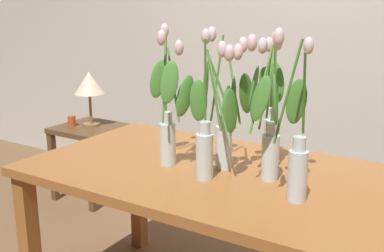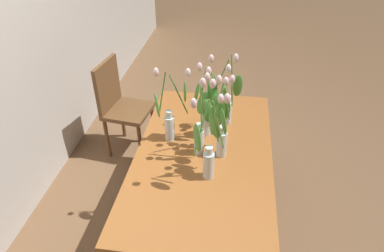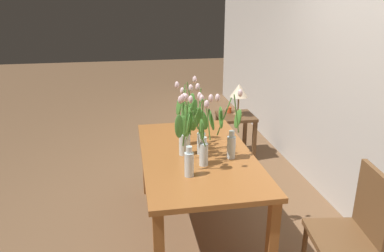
{
  "view_description": "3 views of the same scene",
  "coord_description": "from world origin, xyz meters",
  "px_view_note": "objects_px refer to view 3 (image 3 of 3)",
  "views": [
    {
      "loc": [
        0.86,
        -1.59,
        1.39
      ],
      "look_at": [
        -0.09,
        -0.06,
        0.93
      ],
      "focal_mm": 43.08,
      "sensor_mm": 36.0,
      "label": 1
    },
    {
      "loc": [
        -1.76,
        -0.17,
        2.2
      ],
      "look_at": [
        -0.03,
        0.08,
        0.97
      ],
      "focal_mm": 32.07,
      "sensor_mm": 36.0,
      "label": 2
    },
    {
      "loc": [
        2.77,
        -0.53,
        1.99
      ],
      "look_at": [
        -0.06,
        -0.03,
        0.96
      ],
      "focal_mm": 34.93,
      "sensor_mm": 36.0,
      "label": 3
    }
  ],
  "objects_px": {
    "tulip_vase_2": "(231,136)",
    "dining_table": "(197,164)",
    "tulip_vase_0": "(200,132)",
    "tulip_vase_4": "(190,150)",
    "tulip_vase_5": "(186,130)",
    "table_lamp": "(239,91)",
    "side_table": "(236,124)",
    "pillar_candle": "(229,110)",
    "tulip_vase_1": "(186,121)",
    "tulip_vase_3": "(202,138)",
    "dining_chair": "(354,228)"
  },
  "relations": [
    {
      "from": "tulip_vase_2",
      "to": "dining_chair",
      "type": "relative_size",
      "value": 0.6
    },
    {
      "from": "dining_table",
      "to": "side_table",
      "type": "distance_m",
      "value": 1.71
    },
    {
      "from": "tulip_vase_2",
      "to": "dining_chair",
      "type": "distance_m",
      "value": 1.08
    },
    {
      "from": "tulip_vase_2",
      "to": "tulip_vase_3",
      "type": "height_order",
      "value": "tulip_vase_3"
    },
    {
      "from": "dining_table",
      "to": "tulip_vase_1",
      "type": "bearing_deg",
      "value": -164.83
    },
    {
      "from": "tulip_vase_4",
      "to": "table_lamp",
      "type": "relative_size",
      "value": 1.48
    },
    {
      "from": "tulip_vase_2",
      "to": "tulip_vase_4",
      "type": "xyz_separation_m",
      "value": [
        0.23,
        -0.36,
        0.0
      ]
    },
    {
      "from": "tulip_vase_0",
      "to": "tulip_vase_5",
      "type": "xyz_separation_m",
      "value": [
        0.01,
        -0.12,
        0.03
      ]
    },
    {
      "from": "tulip_vase_0",
      "to": "side_table",
      "type": "xyz_separation_m",
      "value": [
        -1.52,
        0.76,
        -0.5
      ]
    },
    {
      "from": "tulip_vase_0",
      "to": "side_table",
      "type": "distance_m",
      "value": 1.77
    },
    {
      "from": "dining_table",
      "to": "tulip_vase_2",
      "type": "distance_m",
      "value": 0.39
    },
    {
      "from": "tulip_vase_0",
      "to": "dining_table",
      "type": "bearing_deg",
      "value": -119.45
    },
    {
      "from": "tulip_vase_5",
      "to": "tulip_vase_2",
      "type": "bearing_deg",
      "value": 73.91
    },
    {
      "from": "tulip_vase_5",
      "to": "side_table",
      "type": "relative_size",
      "value": 1.05
    },
    {
      "from": "side_table",
      "to": "pillar_candle",
      "type": "bearing_deg",
      "value": -150.19
    },
    {
      "from": "side_table",
      "to": "pillar_candle",
      "type": "xyz_separation_m",
      "value": [
        -0.1,
        -0.06,
        0.16
      ]
    },
    {
      "from": "dining_chair",
      "to": "pillar_candle",
      "type": "bearing_deg",
      "value": -176.16
    },
    {
      "from": "tulip_vase_4",
      "to": "dining_chair",
      "type": "relative_size",
      "value": 0.63
    },
    {
      "from": "dining_table",
      "to": "tulip_vase_3",
      "type": "height_order",
      "value": "tulip_vase_3"
    },
    {
      "from": "dining_table",
      "to": "tulip_vase_0",
      "type": "bearing_deg",
      "value": 60.55
    },
    {
      "from": "dining_table",
      "to": "tulip_vase_0",
      "type": "distance_m",
      "value": 0.28
    },
    {
      "from": "tulip_vase_4",
      "to": "pillar_candle",
      "type": "distance_m",
      "value": 2.17
    },
    {
      "from": "dining_table",
      "to": "table_lamp",
      "type": "height_order",
      "value": "table_lamp"
    },
    {
      "from": "tulip_vase_3",
      "to": "tulip_vase_0",
      "type": "bearing_deg",
      "value": 172.11
    },
    {
      "from": "tulip_vase_1",
      "to": "pillar_candle",
      "type": "xyz_separation_m",
      "value": [
        -1.4,
        0.78,
        -0.37
      ]
    },
    {
      "from": "tulip_vase_3",
      "to": "pillar_candle",
      "type": "relative_size",
      "value": 7.53
    },
    {
      "from": "tulip_vase_3",
      "to": "tulip_vase_4",
      "type": "bearing_deg",
      "value": -37.47
    },
    {
      "from": "tulip_vase_5",
      "to": "side_table",
      "type": "height_order",
      "value": "tulip_vase_5"
    },
    {
      "from": "tulip_vase_5",
      "to": "pillar_candle",
      "type": "xyz_separation_m",
      "value": [
        -1.64,
        0.82,
        -0.37
      ]
    },
    {
      "from": "side_table",
      "to": "pillar_candle",
      "type": "relative_size",
      "value": 7.33
    },
    {
      "from": "tulip_vase_4",
      "to": "table_lamp",
      "type": "height_order",
      "value": "tulip_vase_4"
    },
    {
      "from": "dining_table",
      "to": "table_lamp",
      "type": "relative_size",
      "value": 4.02
    },
    {
      "from": "tulip_vase_1",
      "to": "table_lamp",
      "type": "distance_m",
      "value": 1.55
    },
    {
      "from": "dining_chair",
      "to": "tulip_vase_1",
      "type": "bearing_deg",
      "value": -139.12
    },
    {
      "from": "table_lamp",
      "to": "tulip_vase_5",
      "type": "bearing_deg",
      "value": -30.64
    },
    {
      "from": "tulip_vase_0",
      "to": "pillar_candle",
      "type": "relative_size",
      "value": 7.74
    },
    {
      "from": "table_lamp",
      "to": "tulip_vase_4",
      "type": "bearing_deg",
      "value": -26.47
    },
    {
      "from": "tulip_vase_4",
      "to": "side_table",
      "type": "bearing_deg",
      "value": 154.16
    },
    {
      "from": "tulip_vase_4",
      "to": "dining_table",
      "type": "bearing_deg",
      "value": 161.62
    },
    {
      "from": "tulip_vase_3",
      "to": "pillar_candle",
      "type": "distance_m",
      "value": 1.99
    },
    {
      "from": "tulip_vase_1",
      "to": "table_lamp",
      "type": "bearing_deg",
      "value": 146.26
    },
    {
      "from": "tulip_vase_2",
      "to": "dining_table",
      "type": "bearing_deg",
      "value": -117.35
    },
    {
      "from": "tulip_vase_4",
      "to": "pillar_candle",
      "type": "xyz_separation_m",
      "value": [
        -1.97,
        0.84,
        -0.34
      ]
    },
    {
      "from": "dining_table",
      "to": "tulip_vase_5",
      "type": "bearing_deg",
      "value": -74.14
    },
    {
      "from": "tulip_vase_4",
      "to": "pillar_candle",
      "type": "relative_size",
      "value": 7.86
    },
    {
      "from": "tulip_vase_1",
      "to": "pillar_candle",
      "type": "distance_m",
      "value": 1.65
    },
    {
      "from": "tulip_vase_2",
      "to": "side_table",
      "type": "relative_size",
      "value": 1.01
    },
    {
      "from": "tulip_vase_1",
      "to": "tulip_vase_4",
      "type": "relative_size",
      "value": 1.0
    },
    {
      "from": "tulip_vase_5",
      "to": "pillar_candle",
      "type": "relative_size",
      "value": 7.67
    },
    {
      "from": "tulip_vase_0",
      "to": "tulip_vase_4",
      "type": "xyz_separation_m",
      "value": [
        0.35,
        -0.14,
        0.0
      ]
    }
  ]
}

